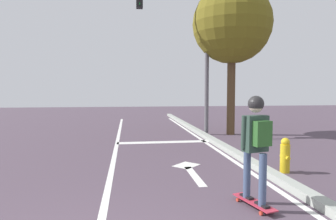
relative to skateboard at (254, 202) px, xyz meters
name	(u,v)px	position (x,y,z in m)	size (l,w,h in m)	color
lane_line_center	(115,154)	(-2.21, 4.00, -0.07)	(0.12, 20.00, 0.01)	silver
lane_line_curbside	(219,151)	(0.73, 4.00, -0.07)	(0.12, 20.00, 0.01)	silver
stop_bar	(163,142)	(-0.67, 5.64, -0.07)	(3.09, 0.40, 0.01)	silver
lane_arrow_stem	(195,176)	(-0.51, 1.68, -0.07)	(0.16, 1.40, 0.01)	silver
lane_arrow_head	(186,165)	(-0.51, 2.53, -0.07)	(0.56, 0.44, 0.01)	silver
curb_strip	(227,148)	(0.98, 4.00, 0.00)	(0.24, 24.00, 0.14)	#9BA098
skateboard	(254,202)	(0.00, 0.00, 0.00)	(0.39, 0.83, 0.08)	#B02B3E
skater	(256,136)	(0.00, -0.02, 1.00)	(0.43, 0.60, 1.57)	#3F5170
traffic_signal_mast	(178,31)	(0.08, 7.14, 3.95)	(5.30, 0.34, 5.94)	#5A575D
fire_hydrant	(285,155)	(1.44, 1.67, 0.30)	(0.20, 0.30, 0.74)	gold
roadside_tree	(232,25)	(2.19, 7.03, 4.23)	(3.06, 3.06, 5.86)	brown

